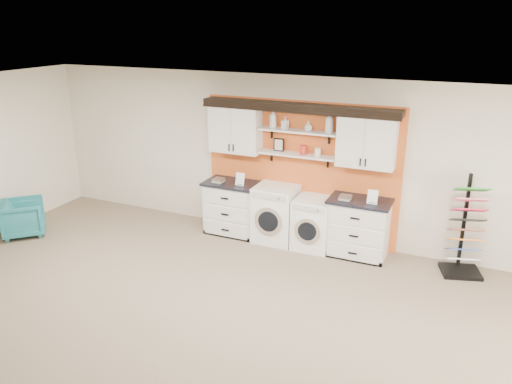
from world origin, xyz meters
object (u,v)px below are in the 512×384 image
at_px(dryer, 314,223).
at_px(washer, 276,214).
at_px(base_cabinet_left, 233,207).
at_px(base_cabinet_right, 358,228).
at_px(armchair, 23,218).
at_px(sample_rack, 464,243).

bearing_deg(dryer, washer, 180.00).
bearing_deg(base_cabinet_left, base_cabinet_right, -0.00).
height_order(base_cabinet_right, armchair, base_cabinet_right).
bearing_deg(armchair, sample_rack, -121.68).
height_order(dryer, sample_rack, sample_rack).
relative_size(base_cabinet_left, armchair, 1.39).
xyz_separation_m(base_cabinet_left, washer, (0.83, -0.00, 0.02)).
distance_m(base_cabinet_left, base_cabinet_right, 2.26).
xyz_separation_m(washer, dryer, (0.68, 0.00, -0.06)).
bearing_deg(washer, sample_rack, 0.68).
bearing_deg(washer, base_cabinet_left, 179.77).
bearing_deg(sample_rack, base_cabinet_left, 163.89).
height_order(sample_rack, armchair, sample_rack).
relative_size(base_cabinet_right, sample_rack, 0.64).
bearing_deg(base_cabinet_right, base_cabinet_left, 180.00).
bearing_deg(base_cabinet_right, sample_rack, 1.17).
height_order(base_cabinet_right, washer, washer).
bearing_deg(base_cabinet_right, dryer, -179.74).
bearing_deg(armchair, base_cabinet_left, -108.96).
relative_size(base_cabinet_left, dryer, 1.12).
bearing_deg(base_cabinet_left, sample_rack, 0.48).
bearing_deg(dryer, sample_rack, 0.87).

